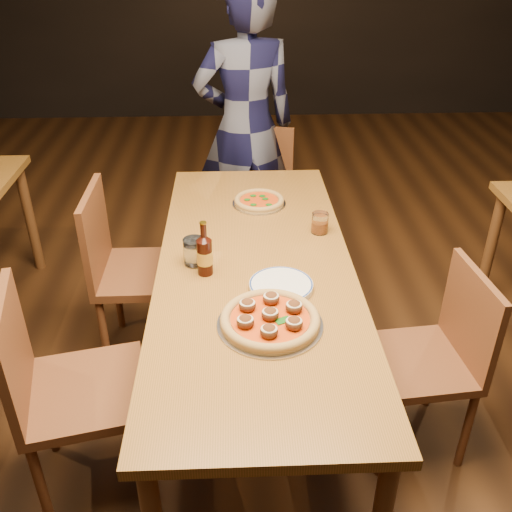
{
  "coord_description": "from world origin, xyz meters",
  "views": [
    {
      "loc": [
        -0.08,
        -1.99,
        1.98
      ],
      "look_at": [
        0.0,
        -0.05,
        0.82
      ],
      "focal_mm": 40.0,
      "sensor_mm": 36.0,
      "label": 1
    }
  ],
  "objects_px": {
    "chair_main_nw": "(85,390)",
    "table_main": "(255,279)",
    "pizza_meatball": "(270,319)",
    "pizza_margherita": "(259,201)",
    "amber_glass": "(320,223)",
    "chair_main_sw": "(144,272)",
    "beer_bottle": "(205,256)",
    "plate_stack": "(281,286)",
    "chair_end": "(255,199)",
    "diner": "(246,127)",
    "water_glass": "(194,251)",
    "chair_main_e": "(417,361)"
  },
  "relations": [
    {
      "from": "table_main",
      "to": "beer_bottle",
      "type": "height_order",
      "value": "beer_bottle"
    },
    {
      "from": "chair_main_nw",
      "to": "table_main",
      "type": "bearing_deg",
      "value": -70.25
    },
    {
      "from": "chair_end",
      "to": "water_glass",
      "type": "height_order",
      "value": "chair_end"
    },
    {
      "from": "pizza_meatball",
      "to": "amber_glass",
      "type": "xyz_separation_m",
      "value": [
        0.27,
        0.67,
        0.02
      ]
    },
    {
      "from": "table_main",
      "to": "water_glass",
      "type": "height_order",
      "value": "water_glass"
    },
    {
      "from": "beer_bottle",
      "to": "chair_main_e",
      "type": "bearing_deg",
      "value": -13.32
    },
    {
      "from": "table_main",
      "to": "chair_main_e",
      "type": "distance_m",
      "value": 0.74
    },
    {
      "from": "water_glass",
      "to": "chair_main_sw",
      "type": "bearing_deg",
      "value": 126.98
    },
    {
      "from": "table_main",
      "to": "chair_main_nw",
      "type": "height_order",
      "value": "chair_main_nw"
    },
    {
      "from": "table_main",
      "to": "chair_main_e",
      "type": "height_order",
      "value": "chair_main_e"
    },
    {
      "from": "beer_bottle",
      "to": "diner",
      "type": "bearing_deg",
      "value": 82.29
    },
    {
      "from": "beer_bottle",
      "to": "chair_main_nw",
      "type": "bearing_deg",
      "value": -141.86
    },
    {
      "from": "chair_main_nw",
      "to": "chair_end",
      "type": "xyz_separation_m",
      "value": [
        0.7,
        1.69,
        -0.03
      ]
    },
    {
      "from": "diner",
      "to": "plate_stack",
      "type": "bearing_deg",
      "value": 81.8
    },
    {
      "from": "chair_main_e",
      "to": "chair_main_nw",
      "type": "bearing_deg",
      "value": -89.06
    },
    {
      "from": "chair_main_sw",
      "to": "water_glass",
      "type": "relative_size",
      "value": 8.52
    },
    {
      "from": "chair_main_e",
      "to": "diner",
      "type": "relative_size",
      "value": 0.5
    },
    {
      "from": "water_glass",
      "to": "pizza_meatball",
      "type": "bearing_deg",
      "value": -56.43
    },
    {
      "from": "plate_stack",
      "to": "diner",
      "type": "distance_m",
      "value": 1.6
    },
    {
      "from": "chair_main_sw",
      "to": "pizza_margherita",
      "type": "distance_m",
      "value": 0.67
    },
    {
      "from": "pizza_margherita",
      "to": "amber_glass",
      "type": "distance_m",
      "value": 0.4
    },
    {
      "from": "chair_main_sw",
      "to": "chair_end",
      "type": "distance_m",
      "value": 1.05
    },
    {
      "from": "chair_main_nw",
      "to": "pizza_meatball",
      "type": "relative_size",
      "value": 2.55
    },
    {
      "from": "chair_main_nw",
      "to": "chair_main_sw",
      "type": "relative_size",
      "value": 1.0
    },
    {
      "from": "beer_bottle",
      "to": "amber_glass",
      "type": "distance_m",
      "value": 0.6
    },
    {
      "from": "chair_end",
      "to": "amber_glass",
      "type": "bearing_deg",
      "value": -62.93
    },
    {
      "from": "chair_main_sw",
      "to": "plate_stack",
      "type": "xyz_separation_m",
      "value": [
        0.63,
        -0.58,
        0.29
      ]
    },
    {
      "from": "pizza_margherita",
      "to": "amber_glass",
      "type": "relative_size",
      "value": 2.81
    },
    {
      "from": "chair_main_sw",
      "to": "plate_stack",
      "type": "distance_m",
      "value": 0.9
    },
    {
      "from": "pizza_margherita",
      "to": "plate_stack",
      "type": "height_order",
      "value": "pizza_margherita"
    },
    {
      "from": "chair_main_e",
      "to": "chair_end",
      "type": "relative_size",
      "value": 0.97
    },
    {
      "from": "chair_main_e",
      "to": "chair_end",
      "type": "distance_m",
      "value": 1.65
    },
    {
      "from": "table_main",
      "to": "amber_glass",
      "type": "distance_m",
      "value": 0.42
    },
    {
      "from": "table_main",
      "to": "pizza_meatball",
      "type": "height_order",
      "value": "pizza_meatball"
    },
    {
      "from": "chair_end",
      "to": "chair_main_nw",
      "type": "bearing_deg",
      "value": -99.34
    },
    {
      "from": "chair_main_sw",
      "to": "beer_bottle",
      "type": "height_order",
      "value": "beer_bottle"
    },
    {
      "from": "chair_end",
      "to": "amber_glass",
      "type": "relative_size",
      "value": 9.5
    },
    {
      "from": "table_main",
      "to": "pizza_meatball",
      "type": "distance_m",
      "value": 0.42
    },
    {
      "from": "pizza_margherita",
      "to": "beer_bottle",
      "type": "distance_m",
      "value": 0.68
    },
    {
      "from": "pizza_meatball",
      "to": "beer_bottle",
      "type": "xyz_separation_m",
      "value": [
        -0.24,
        0.35,
        0.06
      ]
    },
    {
      "from": "beer_bottle",
      "to": "diner",
      "type": "distance_m",
      "value": 1.49
    },
    {
      "from": "beer_bottle",
      "to": "chair_main_sw",
      "type": "bearing_deg",
      "value": 125.92
    },
    {
      "from": "chair_main_nw",
      "to": "pizza_margherita",
      "type": "distance_m",
      "value": 1.23
    },
    {
      "from": "pizza_meatball",
      "to": "plate_stack",
      "type": "height_order",
      "value": "pizza_meatball"
    },
    {
      "from": "table_main",
      "to": "chair_main_e",
      "type": "relative_size",
      "value": 2.3
    },
    {
      "from": "chair_main_sw",
      "to": "beer_bottle",
      "type": "distance_m",
      "value": 0.67
    },
    {
      "from": "chair_end",
      "to": "pizza_meatball",
      "type": "xyz_separation_m",
      "value": [
        -0.02,
        -1.68,
        0.33
      ]
    },
    {
      "from": "amber_glass",
      "to": "water_glass",
      "type": "bearing_deg",
      "value": -155.92
    },
    {
      "from": "chair_main_sw",
      "to": "pizza_margherita",
      "type": "height_order",
      "value": "chair_main_sw"
    },
    {
      "from": "amber_glass",
      "to": "diner",
      "type": "relative_size",
      "value": 0.05
    }
  ]
}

